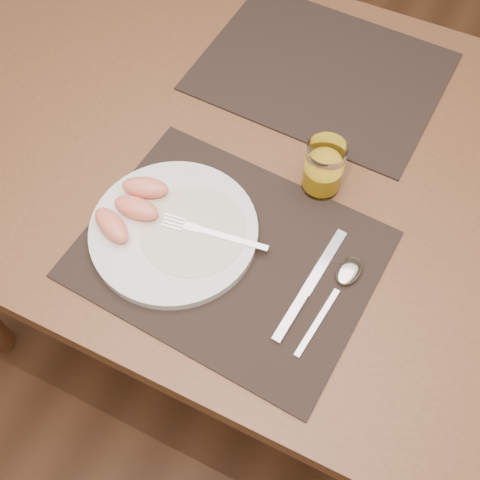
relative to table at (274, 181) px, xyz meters
name	(u,v)px	position (x,y,z in m)	size (l,w,h in m)	color
ground	(263,322)	(0.00, 0.00, -0.67)	(5.00, 5.00, 0.00)	#58341E
table	(274,181)	(0.00, 0.00, 0.00)	(1.40, 0.90, 0.75)	brown
placemat_near	(229,254)	(0.02, -0.22, 0.09)	(0.45, 0.35, 0.00)	black
placemat_far	(321,71)	(0.00, 0.22, 0.09)	(0.45, 0.35, 0.00)	black
plate	(174,231)	(-0.08, -0.23, 0.10)	(0.27, 0.27, 0.02)	white
plate_dressing	(193,230)	(-0.05, -0.22, 0.10)	(0.17, 0.17, 0.00)	white
fork	(205,231)	(-0.03, -0.21, 0.11)	(0.18, 0.04, 0.00)	silver
knife	(305,293)	(0.15, -0.23, 0.09)	(0.03, 0.22, 0.01)	silver
spoon	(344,278)	(0.20, -0.18, 0.09)	(0.04, 0.19, 0.01)	silver
juice_glass	(323,169)	(0.10, -0.03, 0.13)	(0.06, 0.06, 0.10)	white
grapefruit_wedges	(131,207)	(-0.15, -0.23, 0.12)	(0.10, 0.15, 0.03)	#FF8968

